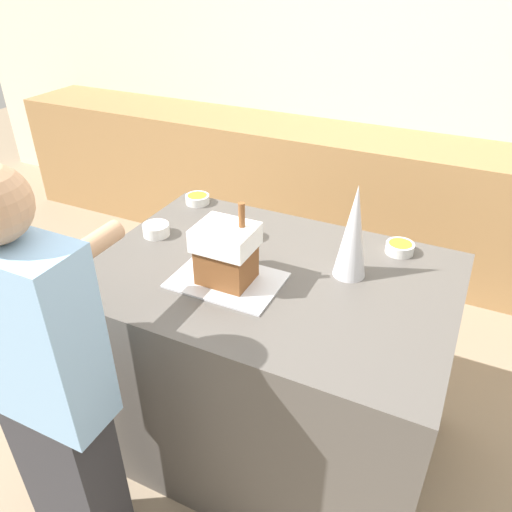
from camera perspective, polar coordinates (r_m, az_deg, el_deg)
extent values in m
plane|color=gray|center=(2.60, 1.33, -19.59)|extent=(12.00, 12.00, 0.00)
cube|color=beige|center=(3.77, 16.19, 19.42)|extent=(8.00, 0.05, 2.60)
cube|color=#9E7547|center=(3.72, 13.28, 6.04)|extent=(6.00, 0.60, 0.94)
cube|color=#514C47|center=(2.25, 1.48, -12.02)|extent=(1.42, 0.99, 0.95)
cube|color=silver|center=(1.91, -3.33, -2.76)|extent=(0.41, 0.29, 0.01)
cube|color=brown|center=(1.86, -3.40, -0.87)|extent=(0.19, 0.16, 0.14)
cube|color=white|center=(1.81, -3.51, 2.15)|extent=(0.21, 0.18, 0.08)
cylinder|color=brown|center=(1.76, -1.65, 4.70)|extent=(0.02, 0.02, 0.09)
cone|color=silver|center=(1.88, 11.08, 2.72)|extent=(0.13, 0.13, 0.38)
cylinder|color=white|center=(2.24, -11.34, 2.97)|extent=(0.12, 0.12, 0.05)
cylinder|color=pink|center=(2.23, -11.39, 3.41)|extent=(0.10, 0.10, 0.01)
cylinder|color=silver|center=(2.51, -6.70, 6.46)|extent=(0.12, 0.12, 0.04)
cylinder|color=orange|center=(2.50, -6.73, 6.79)|extent=(0.10, 0.10, 0.01)
cylinder|color=white|center=(2.20, -6.02, 2.70)|extent=(0.09, 0.09, 0.05)
cylinder|color=brown|center=(2.19, -6.04, 3.09)|extent=(0.07, 0.07, 0.01)
cylinder|color=white|center=(2.18, -1.10, 2.70)|extent=(0.10, 0.10, 0.05)
cylinder|color=brown|center=(2.17, -1.11, 3.15)|extent=(0.08, 0.08, 0.01)
cylinder|color=silver|center=(2.15, 16.11, 0.89)|extent=(0.12, 0.12, 0.04)
cylinder|color=orange|center=(2.15, 16.17, 1.26)|extent=(0.10, 0.10, 0.01)
cube|color=#333338|center=(2.09, -19.96, -22.93)|extent=(0.32, 0.18, 0.77)
cube|color=#8CB7E0|center=(1.60, -24.46, -8.00)|extent=(0.42, 0.19, 0.61)
cylinder|color=tan|center=(1.63, -20.24, -0.30)|extent=(0.07, 0.42, 0.07)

